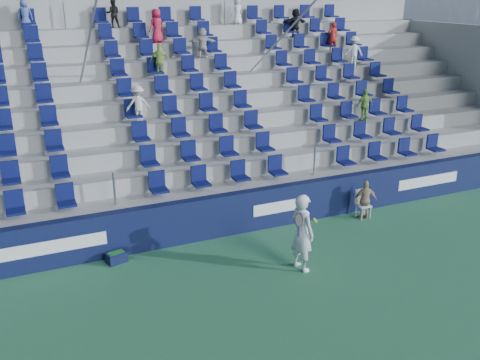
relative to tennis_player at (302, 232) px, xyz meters
name	(u,v)px	position (x,y,z in m)	size (l,w,h in m)	color
ground	(281,287)	(-0.87, -0.60, -0.98)	(70.00, 70.00, 0.00)	#317449
sponsor_wall	(228,214)	(-0.87, 2.55, -0.38)	(24.00, 0.32, 1.20)	#10163D
grandstand	(172,121)	(-0.87, 7.65, 1.15)	(24.00, 8.17, 6.63)	#9B9B96
tennis_player	(302,232)	(0.00, 0.00, 0.00)	(0.70, 0.80, 1.96)	white
line_judge_chair	(362,201)	(3.28, 2.04, -0.49)	(0.41, 0.42, 0.87)	white
line_judge	(365,200)	(3.28, 1.90, -0.38)	(0.70, 0.29, 1.20)	tan
ball_bin	(116,257)	(-4.10, 2.15, -0.83)	(0.55, 0.43, 0.28)	black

